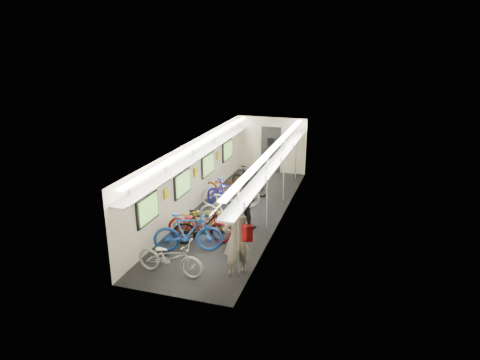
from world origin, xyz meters
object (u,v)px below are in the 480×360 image
Objects in this scene: bicycle_1 at (188,232)px; passenger_mid at (245,202)px; backpack at (247,233)px; bicycle_0 at (170,257)px; passenger_near at (237,239)px.

bicycle_1 is 2.27m from passenger_mid.
bicycle_1 is 2.33m from backpack.
bicycle_0 is at bearing 163.45° from bicycle_1.
bicycle_0 is 1.08× the size of passenger_mid.
passenger_near is at bearing 122.29° from backpack.
bicycle_0 is 0.92× the size of passenger_near.
passenger_near is 5.04× the size of backpack.
passenger_mid is (-0.61, 2.75, -0.14)m from passenger_near.
passenger_near is 2.82m from passenger_mid.
bicycle_0 is 1.70m from passenger_near.
bicycle_0 is at bearing -22.16° from passenger_near.
bicycle_0 is 0.94× the size of bicycle_1.
passenger_mid is at bearing 88.87° from backpack.
passenger_near is (1.61, -0.74, 0.39)m from bicycle_1.
passenger_near reaches higher than bicycle_1.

